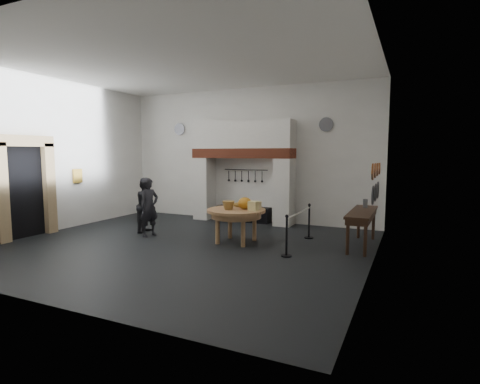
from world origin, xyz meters
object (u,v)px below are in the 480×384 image
at_px(work_table, 236,210).
at_px(side_table, 362,212).
at_px(visitor_near, 149,207).
at_px(barrier_post_near, 287,237).
at_px(visitor_far, 147,205).
at_px(iron_range, 243,214).
at_px(barrier_post_far, 309,222).

height_order(work_table, side_table, side_table).
bearing_deg(visitor_near, work_table, -66.50).
distance_m(side_table, barrier_post_near, 2.22).
height_order(visitor_far, side_table, visitor_far).
bearing_deg(work_table, iron_range, 110.83).
height_order(iron_range, side_table, side_table).
xyz_separation_m(iron_range, visitor_far, (-1.86, -2.78, 0.55)).
bearing_deg(barrier_post_far, side_table, -13.58).
xyz_separation_m(visitor_near, barrier_post_near, (4.14, -0.40, -0.37)).
bearing_deg(visitor_near, barrier_post_near, -79.73).
bearing_deg(visitor_near, iron_range, -8.79).
bearing_deg(visitor_far, visitor_near, -152.03).
bearing_deg(barrier_post_near, work_table, 155.12).
bearing_deg(barrier_post_near, barrier_post_far, 90.00).
xyz_separation_m(iron_range, barrier_post_far, (2.68, -1.58, 0.20)).
xyz_separation_m(iron_range, visitor_near, (-1.46, -3.18, 0.57)).
bearing_deg(work_table, visitor_far, 178.86).
bearing_deg(visitor_near, visitor_far, 60.82).
xyz_separation_m(iron_range, side_table, (4.10, -1.92, 0.62)).
bearing_deg(barrier_post_far, barrier_post_near, -90.00).
bearing_deg(iron_range, visitor_near, -114.61).
xyz_separation_m(side_table, barrier_post_near, (-1.42, -1.66, -0.42)).
distance_m(visitor_near, side_table, 5.70).
xyz_separation_m(work_table, side_table, (3.02, 0.91, 0.03)).
height_order(work_table, visitor_far, visitor_far).
height_order(iron_range, work_table, work_table).
distance_m(iron_range, barrier_post_far, 3.12).
distance_m(work_table, visitor_far, 2.94).
bearing_deg(side_table, visitor_near, -167.27).
relative_size(iron_range, side_table, 0.86).
bearing_deg(side_table, barrier_post_near, -130.51).
relative_size(visitor_far, side_table, 0.73).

